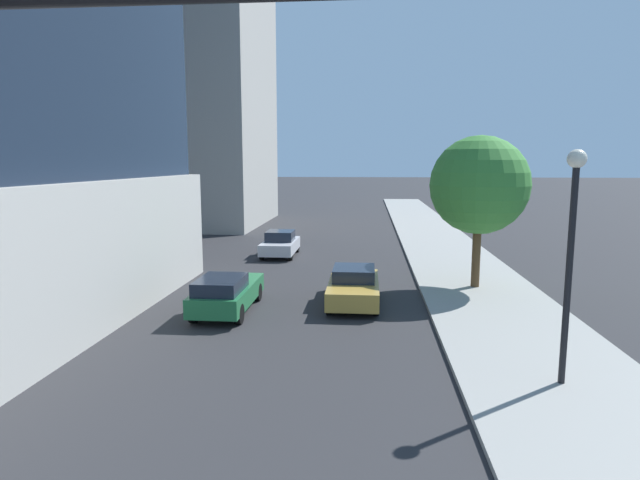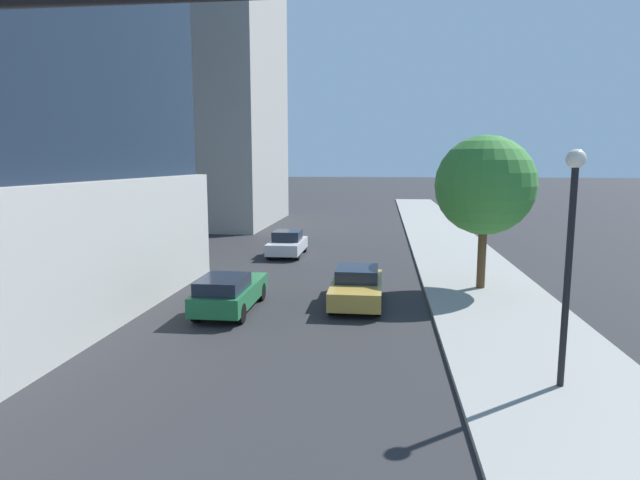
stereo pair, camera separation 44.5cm
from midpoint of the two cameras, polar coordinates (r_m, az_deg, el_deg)
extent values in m
cube|color=gray|center=(19.43, 18.89, -8.33)|extent=(5.06, 120.00, 0.15)
cube|color=#9E9B93|center=(50.84, -14.85, 21.60)|extent=(13.64, 15.16, 34.66)
cylinder|color=black|center=(13.82, 24.54, -3.77)|extent=(0.16, 0.16, 5.28)
sphere|color=silver|center=(13.54, 25.27, 7.98)|extent=(0.44, 0.44, 0.44)
cylinder|color=brown|center=(23.67, 16.08, -1.51)|extent=(0.36, 0.36, 2.85)
sphere|color=#387F33|center=(23.36, 16.38, 5.75)|extent=(4.19, 4.19, 4.19)
cube|color=#B7B7BC|center=(31.31, -4.75, -0.66)|extent=(1.87, 4.05, 0.65)
cube|color=#19212D|center=(31.28, -4.75, 0.47)|extent=(1.57, 1.76, 0.58)
cylinder|color=black|center=(32.84, -5.75, -0.73)|extent=(0.22, 0.64, 0.64)
cylinder|color=black|center=(32.56, -2.90, -0.77)|extent=(0.22, 0.64, 0.64)
cylinder|color=black|center=(30.18, -6.74, -1.56)|extent=(0.22, 0.64, 0.64)
cylinder|color=black|center=(29.88, -3.65, -1.61)|extent=(0.22, 0.64, 0.64)
cube|color=#1E6638|center=(20.05, -10.60, -5.79)|extent=(1.82, 4.55, 0.68)
cube|color=#19212D|center=(19.04, -11.41, -4.78)|extent=(1.53, 2.21, 0.48)
cylinder|color=black|center=(21.78, -11.50, -5.46)|extent=(0.22, 0.71, 0.71)
cylinder|color=black|center=(21.38, -7.37, -5.62)|extent=(0.22, 0.71, 0.71)
cylinder|color=black|center=(18.94, -14.20, -7.67)|extent=(0.22, 0.71, 0.71)
cylinder|color=black|center=(18.48, -9.47, -7.92)|extent=(0.22, 0.71, 0.71)
cube|color=#AD8938|center=(20.77, 3.06, -5.32)|extent=(1.93, 4.57, 0.67)
cube|color=#19212D|center=(20.81, 3.09, -3.64)|extent=(1.62, 1.97, 0.50)
cylinder|color=black|center=(22.39, 1.03, -5.04)|extent=(0.22, 0.61, 0.61)
cylinder|color=black|center=(22.34, 5.39, -5.12)|extent=(0.22, 0.61, 0.61)
cylinder|color=black|center=(19.39, 0.34, -7.18)|extent=(0.22, 0.61, 0.61)
cylinder|color=black|center=(19.33, 5.41, -7.27)|extent=(0.22, 0.61, 0.61)
camera|label=1|loc=(0.22, -90.80, -0.12)|focal=29.48mm
camera|label=2|loc=(0.22, 89.20, 0.12)|focal=29.48mm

